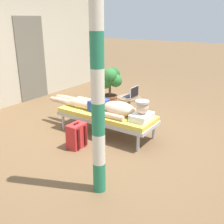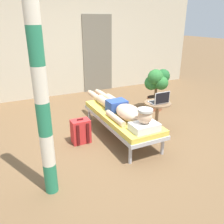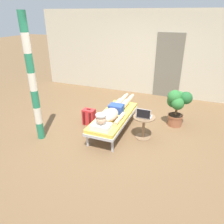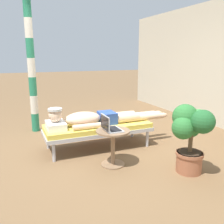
% 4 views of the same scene
% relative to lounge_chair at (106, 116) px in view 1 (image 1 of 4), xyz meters
% --- Properties ---
extents(ground_plane, '(40.00, 40.00, 0.00)m').
position_rel_lounge_chair_xyz_m(ground_plane, '(0.07, 0.12, -0.35)').
color(ground_plane, brown).
extents(house_door_panel, '(0.84, 0.03, 2.04)m').
position_rel_lounge_chair_xyz_m(house_door_panel, '(0.78, 2.83, 0.67)').
color(house_door_panel, '#6D6759').
rests_on(house_door_panel, ground).
extents(lounge_chair, '(0.66, 1.80, 0.42)m').
position_rel_lounge_chair_xyz_m(lounge_chair, '(0.00, 0.00, 0.00)').
color(lounge_chair, '#B7B7BC').
rests_on(lounge_chair, ground).
extents(person_reclining, '(0.53, 2.17, 0.33)m').
position_rel_lounge_chair_xyz_m(person_reclining, '(0.00, -0.03, 0.17)').
color(person_reclining, white).
rests_on(person_reclining, lounge_chair).
extents(side_table, '(0.48, 0.48, 0.52)m').
position_rel_lounge_chair_xyz_m(side_table, '(0.73, -0.04, 0.01)').
color(side_table, '#8C6B4C').
rests_on(side_table, ground).
extents(laptop, '(0.31, 0.24, 0.23)m').
position_rel_lounge_chair_xyz_m(laptop, '(0.73, -0.09, 0.24)').
color(laptop, silver).
rests_on(laptop, side_table).
extents(backpack, '(0.30, 0.26, 0.42)m').
position_rel_lounge_chair_xyz_m(backpack, '(-0.70, 0.10, -0.15)').
color(backpack, red).
rests_on(backpack, ground).
extents(potted_plant, '(0.58, 0.50, 0.93)m').
position_rel_lounge_chair_xyz_m(potted_plant, '(1.32, 0.81, 0.23)').
color(potted_plant, '#9E5B3D').
rests_on(potted_plant, ground).
extents(porch_post, '(0.15, 0.15, 2.62)m').
position_rel_lounge_chair_xyz_m(porch_post, '(-1.41, -0.88, 0.96)').
color(porch_post, '#267F59').
rests_on(porch_post, ground).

